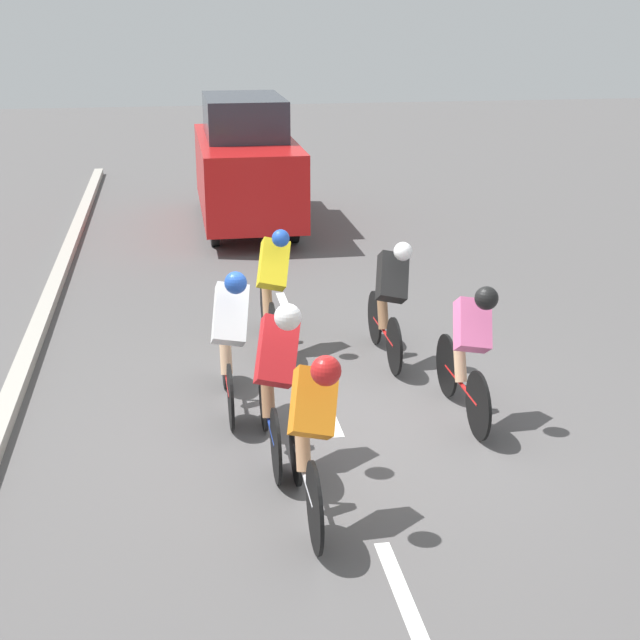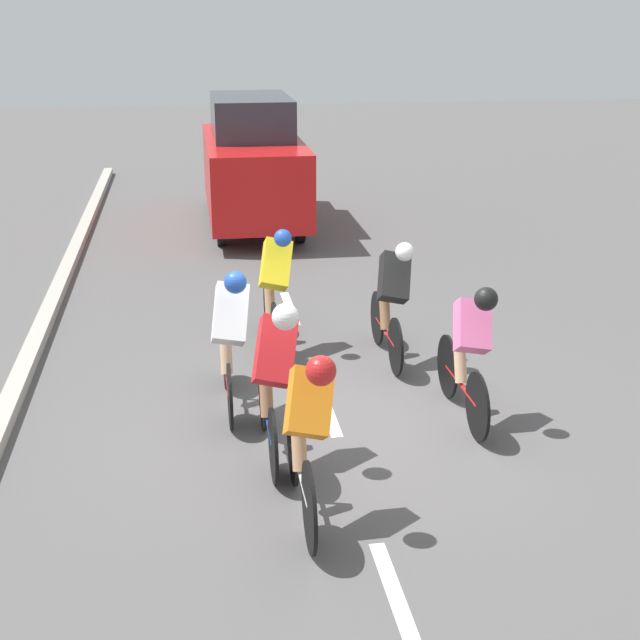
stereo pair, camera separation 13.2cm
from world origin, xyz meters
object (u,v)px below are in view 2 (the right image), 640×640
object	(u,v)px
cyclist_yellow	(274,285)
cyclist_black	(392,297)
cyclist_red	(273,373)
cyclist_white	(230,335)
support_car	(253,163)
cyclist_orange	(307,430)
cyclist_pink	(469,348)

from	to	relation	value
cyclist_yellow	cyclist_black	distance (m)	1.42
cyclist_red	cyclist_white	distance (m)	1.13
cyclist_white	cyclist_black	distance (m)	2.17
cyclist_yellow	support_car	distance (m)	6.38
cyclist_yellow	cyclist_red	distance (m)	2.78
cyclist_black	cyclist_orange	distance (m)	3.51
cyclist_red	support_car	distance (m)	9.16
cyclist_pink	cyclist_black	size ratio (longest dim) A/B	1.02
cyclist_white	cyclist_red	bearing A→B (deg)	106.92
cyclist_black	cyclist_white	bearing A→B (deg)	29.20
cyclist_red	cyclist_white	bearing A→B (deg)	-73.08
cyclist_orange	cyclist_pink	bearing A→B (deg)	-139.10
support_car	cyclist_orange	bearing A→B (deg)	87.83
cyclist_yellow	support_car	bearing A→B (deg)	-92.29
cyclist_pink	cyclist_white	distance (m)	2.36
cyclist_red	cyclist_black	distance (m)	2.65
cyclist_orange	support_car	size ratio (longest dim) A/B	0.39
cyclist_yellow	cyclist_black	bearing A→B (deg)	153.84
cyclist_yellow	cyclist_pink	world-z (taller)	cyclist_yellow
cyclist_red	cyclist_orange	world-z (taller)	cyclist_red
cyclist_pink	support_car	world-z (taller)	support_car
cyclist_pink	cyclist_black	bearing A→B (deg)	-76.54
cyclist_red	support_car	size ratio (longest dim) A/B	0.38
cyclist_black	cyclist_orange	size ratio (longest dim) A/B	0.94
cyclist_red	support_car	xyz separation A→B (m)	(-0.54, -9.14, 0.34)
cyclist_pink	cyclist_orange	distance (m)	2.39
cyclist_black	support_car	distance (m)	7.08
cyclist_red	cyclist_white	xyz separation A→B (m)	(0.33, -1.08, -0.02)
cyclist_red	cyclist_pink	bearing A→B (deg)	-165.81
cyclist_orange	support_car	distance (m)	10.22
cyclist_white	cyclist_orange	bearing A→B (deg)	102.61
cyclist_yellow	cyclist_orange	xyz separation A→B (m)	(0.13, 3.84, 0.00)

